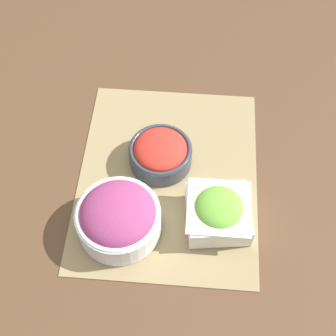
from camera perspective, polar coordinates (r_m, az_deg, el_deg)
ground_plane at (r=1.01m, az=0.00°, el=-1.04°), size 3.00×3.00×0.00m
placemat at (r=1.01m, az=0.00°, el=-0.98°), size 0.48×0.38×0.00m
tomato_bowl at (r=1.00m, az=-0.93°, el=1.90°), size 0.14×0.14×0.07m
onion_bowl at (r=0.91m, az=-6.09°, el=-5.98°), size 0.17×0.17×0.09m
lettuce_bowl at (r=0.93m, az=6.14°, el=-5.31°), size 0.14×0.14×0.07m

